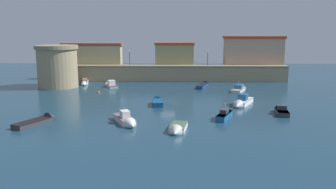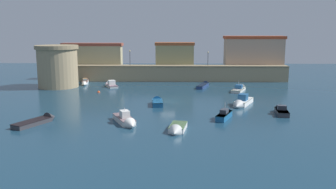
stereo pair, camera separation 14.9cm
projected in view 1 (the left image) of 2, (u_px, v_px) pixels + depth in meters
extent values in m
plane|color=#19384C|center=(168.00, 101.00, 61.82)|extent=(139.13, 139.13, 0.00)
cube|color=#9E8966|center=(170.00, 74.00, 85.80)|extent=(56.27, 3.08, 3.59)
cube|color=#817053|center=(170.00, 66.00, 85.45)|extent=(56.27, 3.38, 0.24)
cube|color=tan|center=(93.00, 55.00, 88.63)|extent=(14.56, 3.38, 4.75)
cube|color=brown|center=(92.00, 44.00, 88.13)|extent=(15.14, 3.52, 0.70)
cube|color=#979264|center=(174.00, 55.00, 88.28)|extent=(9.42, 3.59, 4.92)
cube|color=#9B4F2C|center=(174.00, 44.00, 87.77)|extent=(9.80, 3.73, 0.70)
cube|color=tan|center=(253.00, 52.00, 88.36)|extent=(14.27, 4.87, 6.50)
cube|color=#B14526|center=(254.00, 37.00, 87.71)|extent=(14.84, 5.07, 0.70)
cylinder|color=#9E8966|center=(58.00, 68.00, 76.28)|extent=(8.46, 8.46, 8.27)
cylinder|color=#867556|center=(56.00, 47.00, 75.46)|extent=(9.14, 9.14, 0.80)
cylinder|color=black|center=(130.00, 58.00, 85.33)|extent=(0.12, 0.12, 3.30)
sphere|color=#F9D172|center=(130.00, 51.00, 85.00)|extent=(0.32, 0.32, 0.32)
cylinder|color=black|center=(208.00, 59.00, 84.97)|extent=(0.12, 0.12, 3.02)
sphere|color=#F9D172|center=(208.00, 52.00, 84.66)|extent=(0.32, 0.32, 0.32)
cube|color=#333338|center=(282.00, 112.00, 52.22)|extent=(2.15, 4.37, 0.69)
cone|color=#333338|center=(279.00, 108.00, 54.77)|extent=(1.66, 1.37, 1.52)
cube|color=black|center=(282.00, 110.00, 52.16)|extent=(2.20, 4.45, 0.08)
cube|color=#333842|center=(282.00, 107.00, 52.28)|extent=(1.39, 1.10, 0.66)
cube|color=#99B7C6|center=(281.00, 107.00, 52.73)|extent=(1.15, 0.22, 0.40)
cube|color=silver|center=(111.00, 86.00, 77.13)|extent=(3.46, 4.71, 0.46)
cone|color=silver|center=(108.00, 84.00, 79.59)|extent=(2.07, 1.83, 1.72)
cube|color=#6B515E|center=(111.00, 85.00, 77.09)|extent=(3.53, 4.80, 0.08)
cube|color=silver|center=(111.00, 83.00, 76.95)|extent=(1.84, 1.81, 1.03)
cube|color=silver|center=(124.00, 120.00, 47.82)|extent=(3.77, 5.44, 0.77)
cone|color=silver|center=(132.00, 125.00, 44.90)|extent=(2.12, 1.98, 1.68)
cube|color=#745C60|center=(124.00, 117.00, 47.75)|extent=(3.85, 5.55, 0.08)
cube|color=silver|center=(125.00, 114.00, 47.32)|extent=(1.59, 1.75, 0.94)
cylinder|color=#B2B2B7|center=(125.00, 113.00, 47.32)|extent=(0.08, 0.08, 1.28)
cube|color=#195689|center=(224.00, 116.00, 49.65)|extent=(2.90, 4.65, 0.82)
cone|color=#195689|center=(229.00, 112.00, 52.21)|extent=(1.57, 1.63, 1.17)
cube|color=#0B2934|center=(224.00, 113.00, 49.59)|extent=(2.96, 4.75, 0.08)
cube|color=#333842|center=(224.00, 111.00, 49.51)|extent=(1.44, 1.74, 0.59)
cube|color=#99B7C6|center=(226.00, 110.00, 50.17)|extent=(0.79, 0.38, 0.35)
cylinder|color=#B2B2B7|center=(225.00, 107.00, 49.69)|extent=(0.08, 0.08, 1.53)
cube|color=navy|center=(203.00, 86.00, 76.58)|extent=(3.15, 6.10, 0.68)
cone|color=navy|center=(206.00, 83.00, 79.96)|extent=(1.67, 1.73, 1.30)
cube|color=black|center=(203.00, 84.00, 76.52)|extent=(3.21, 6.23, 0.08)
cube|color=#195689|center=(158.00, 103.00, 58.48)|extent=(2.01, 4.13, 0.78)
cone|color=#195689|center=(157.00, 100.00, 60.94)|extent=(1.67, 1.25, 1.58)
cube|color=#0C2735|center=(158.00, 101.00, 58.42)|extent=(2.05, 4.21, 0.08)
cube|color=silver|center=(238.00, 90.00, 71.75)|extent=(3.82, 5.98, 0.57)
cone|color=silver|center=(242.00, 87.00, 74.92)|extent=(2.14, 1.95, 1.75)
cube|color=#5D7A4B|center=(238.00, 89.00, 71.71)|extent=(3.89, 6.10, 0.08)
cube|color=navy|center=(239.00, 87.00, 71.86)|extent=(1.81, 1.93, 0.73)
cylinder|color=#B2B2B7|center=(238.00, 84.00, 71.46)|extent=(0.08, 0.08, 1.73)
cube|color=white|center=(178.00, 127.00, 44.19)|extent=(2.44, 4.02, 0.70)
cone|color=white|center=(175.00, 133.00, 41.90)|extent=(1.91, 1.32, 1.76)
cube|color=#5F8557|center=(178.00, 125.00, 44.13)|extent=(2.48, 4.10, 0.08)
cube|color=#333338|center=(32.00, 123.00, 46.36)|extent=(3.96, 5.62, 0.63)
cone|color=#333338|center=(52.00, 117.00, 49.28)|extent=(2.10, 1.99, 1.65)
cube|color=black|center=(32.00, 121.00, 46.31)|extent=(4.04, 5.73, 0.08)
cube|color=white|center=(244.00, 102.00, 59.30)|extent=(4.13, 5.82, 0.80)
cone|color=white|center=(238.00, 106.00, 56.30)|extent=(2.20, 2.03, 1.76)
cube|color=slate|center=(244.00, 100.00, 59.24)|extent=(4.21, 5.94, 0.08)
cube|color=navy|center=(243.00, 97.00, 58.71)|extent=(1.92, 2.04, 1.05)
cube|color=white|center=(85.00, 82.00, 81.92)|extent=(2.23, 5.77, 0.73)
cone|color=white|center=(84.00, 84.00, 78.56)|extent=(1.38, 1.59, 1.14)
cube|color=#725150|center=(85.00, 81.00, 81.86)|extent=(2.28, 5.89, 0.08)
cube|color=olive|center=(85.00, 80.00, 81.30)|extent=(1.21, 1.45, 0.57)
cube|color=#99B7C6|center=(85.00, 80.00, 80.67)|extent=(0.89, 0.23, 0.34)
sphere|color=#EA4C19|center=(99.00, 92.00, 70.60)|extent=(0.57, 0.57, 0.57)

